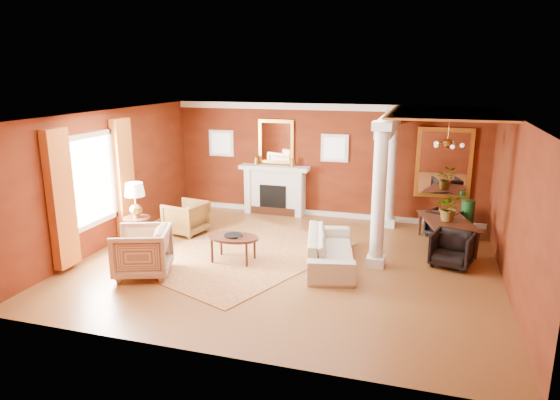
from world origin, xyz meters
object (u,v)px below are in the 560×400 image
(dining_table, at_px, (448,226))
(sofa, at_px, (331,244))
(coffee_table, at_px, (233,238))
(side_table, at_px, (136,205))
(armchair_leopard, at_px, (186,216))
(armchair_stripe, at_px, (142,249))

(dining_table, bearing_deg, sofa, 113.13)
(sofa, height_order, dining_table, dining_table)
(coffee_table, xyz_separation_m, dining_table, (4.10, 2.14, -0.01))
(side_table, distance_m, dining_table, 6.70)
(coffee_table, relative_size, side_table, 0.73)
(sofa, xyz_separation_m, coffee_table, (-1.88, -0.38, 0.04))
(coffee_table, bearing_deg, side_table, 175.20)
(side_table, bearing_deg, coffee_table, -4.80)
(armchair_leopard, xyz_separation_m, side_table, (-0.57, -1.13, 0.52))
(side_table, height_order, dining_table, side_table)
(coffee_table, height_order, dining_table, dining_table)
(armchair_leopard, relative_size, dining_table, 0.51)
(armchair_leopard, distance_m, coffee_table, 2.16)
(sofa, distance_m, armchair_stripe, 3.57)
(sofa, relative_size, coffee_table, 2.15)
(armchair_leopard, bearing_deg, sofa, 87.21)
(armchair_stripe, distance_m, coffee_table, 1.76)
(coffee_table, distance_m, dining_table, 4.63)
(sofa, height_order, armchair_stripe, armchair_stripe)
(armchair_leopard, distance_m, dining_table, 5.87)
(armchair_stripe, bearing_deg, coffee_table, 109.67)
(dining_table, bearing_deg, armchair_stripe, 105.56)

